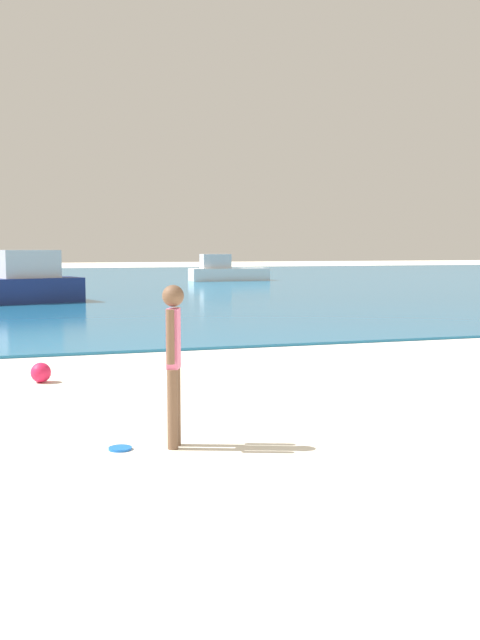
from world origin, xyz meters
TOP-DOWN VIEW (x-y plane):
  - water at (0.00, 40.24)m, footprint 160.00×60.00m
  - person_standing at (-1.52, 3.41)m, footprint 0.22×0.35m
  - frisbee at (-2.06, 3.48)m, footprint 0.24×0.24m
  - boat_near at (-2.88, 23.63)m, footprint 5.79×3.15m
  - boat_far at (9.73, 38.59)m, footprint 4.69×1.56m
  - beach_ball at (-2.61, 7.58)m, footprint 0.30×0.30m

SIDE VIEW (x-z plane):
  - frisbee at x=-2.06m, z-range 0.00..0.03m
  - water at x=0.00m, z-range 0.00..0.06m
  - beach_ball at x=-2.61m, z-range 0.00..0.30m
  - boat_far at x=9.73m, z-range -0.19..1.40m
  - boat_near at x=-2.88m, z-range -0.23..1.65m
  - person_standing at x=-1.52m, z-range 0.11..1.76m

